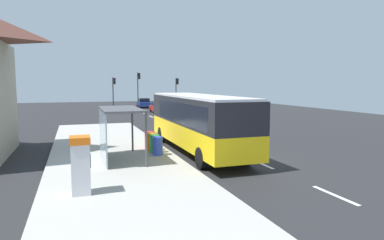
# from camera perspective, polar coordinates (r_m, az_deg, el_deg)

# --- Properties ---
(ground_plane) EXTENTS (56.00, 92.00, 0.04)m
(ground_plane) POSITION_cam_1_polar(r_m,az_deg,el_deg) (30.74, -3.27, -1.20)
(ground_plane) COLOR #262628
(sidewalk_platform) EXTENTS (6.20, 30.00, 0.18)m
(sidewalk_platform) POSITION_cam_1_polar(r_m,az_deg,el_deg) (17.87, -12.77, -6.27)
(sidewalk_platform) COLOR #ADAAA3
(sidewalk_platform) RESTS_ON ground
(lane_stripe_seg_0) EXTENTS (0.16, 2.20, 0.01)m
(lane_stripe_seg_0) POSITION_cam_1_polar(r_m,az_deg,el_deg) (13.19, 22.52, -11.40)
(lane_stripe_seg_0) COLOR silver
(lane_stripe_seg_0) RESTS_ON ground
(lane_stripe_seg_1) EXTENTS (0.16, 2.20, 0.01)m
(lane_stripe_seg_1) POSITION_cam_1_polar(r_m,az_deg,el_deg) (17.11, 11.33, -7.08)
(lane_stripe_seg_1) COLOR silver
(lane_stripe_seg_1) RESTS_ON ground
(lane_stripe_seg_2) EXTENTS (0.16, 2.20, 0.01)m
(lane_stripe_seg_2) POSITION_cam_1_polar(r_m,az_deg,el_deg) (21.48, 4.60, -4.29)
(lane_stripe_seg_2) COLOR silver
(lane_stripe_seg_2) RESTS_ON ground
(lane_stripe_seg_3) EXTENTS (0.16, 2.20, 0.01)m
(lane_stripe_seg_3) POSITION_cam_1_polar(r_m,az_deg,el_deg) (26.08, 0.22, -2.44)
(lane_stripe_seg_3) COLOR silver
(lane_stripe_seg_3) RESTS_ON ground
(lane_stripe_seg_4) EXTENTS (0.16, 2.20, 0.01)m
(lane_stripe_seg_4) POSITION_cam_1_polar(r_m,az_deg,el_deg) (30.81, -2.82, -1.13)
(lane_stripe_seg_4) COLOR silver
(lane_stripe_seg_4) RESTS_ON ground
(lane_stripe_seg_5) EXTENTS (0.16, 2.20, 0.01)m
(lane_stripe_seg_5) POSITION_cam_1_polar(r_m,az_deg,el_deg) (35.61, -5.05, -0.17)
(lane_stripe_seg_5) COLOR silver
(lane_stripe_seg_5) RESTS_ON ground
(lane_stripe_seg_6) EXTENTS (0.16, 2.20, 0.01)m
(lane_stripe_seg_6) POSITION_cam_1_polar(r_m,az_deg,el_deg) (40.45, -6.74, 0.55)
(lane_stripe_seg_6) COLOR silver
(lane_stripe_seg_6) RESTS_ON ground
(lane_stripe_seg_7) EXTENTS (0.16, 2.20, 0.01)m
(lane_stripe_seg_7) POSITION_cam_1_polar(r_m,az_deg,el_deg) (45.34, -8.08, 1.13)
(lane_stripe_seg_7) COLOR silver
(lane_stripe_seg_7) RESTS_ON ground
(bus) EXTENTS (2.57, 11.02, 3.21)m
(bus) POSITION_cam_1_polar(r_m,az_deg,el_deg) (19.28, 0.86, 0.05)
(bus) COLOR yellow
(bus) RESTS_ON ground
(white_van) EXTENTS (2.11, 5.24, 2.30)m
(white_van) POSITION_cam_1_polar(r_m,az_deg,el_deg) (36.05, -2.08, 2.06)
(white_van) COLOR black
(white_van) RESTS_ON ground
(sedan_near) EXTENTS (2.03, 4.49, 1.52)m
(sedan_near) POSITION_cam_1_polar(r_m,az_deg,el_deg) (55.67, -7.99, 2.84)
(sedan_near) COLOR navy
(sedan_near) RESTS_ON ground
(sedan_far) EXTENTS (1.97, 4.46, 1.52)m
(sedan_far) POSITION_cam_1_polar(r_m,az_deg,el_deg) (45.45, -5.49, 2.16)
(sedan_far) COLOR #A51919
(sedan_far) RESTS_ON ground
(ticket_machine) EXTENTS (0.66, 0.76, 1.94)m
(ticket_machine) POSITION_cam_1_polar(r_m,az_deg,el_deg) (12.16, -17.92, -7.02)
(ticket_machine) COLOR silver
(ticket_machine) RESTS_ON sidewalk_platform
(recycling_bin_blue) EXTENTS (0.52, 0.52, 0.95)m
(recycling_bin_blue) POSITION_cam_1_polar(r_m,az_deg,el_deg) (17.88, -5.69, -4.30)
(recycling_bin_blue) COLOR blue
(recycling_bin_blue) RESTS_ON sidewalk_platform
(recycling_bin_green) EXTENTS (0.52, 0.52, 0.95)m
(recycling_bin_green) POSITION_cam_1_polar(r_m,az_deg,el_deg) (18.55, -6.18, -3.92)
(recycling_bin_green) COLOR green
(recycling_bin_green) RESTS_ON sidewalk_platform
(recycling_bin_orange) EXTENTS (0.52, 0.52, 0.95)m
(recycling_bin_orange) POSITION_cam_1_polar(r_m,az_deg,el_deg) (19.23, -6.64, -3.58)
(recycling_bin_orange) COLOR orange
(recycling_bin_orange) RESTS_ON sidewalk_platform
(recycling_bin_red) EXTENTS (0.52, 0.52, 0.95)m
(recycling_bin_red) POSITION_cam_1_polar(r_m,az_deg,el_deg) (19.90, -7.07, -3.25)
(recycling_bin_red) COLOR red
(recycling_bin_red) RESTS_ON sidewalk_platform
(traffic_light_near_side) EXTENTS (0.49, 0.28, 4.64)m
(traffic_light_near_side) POSITION_cam_1_polar(r_m,az_deg,el_deg) (48.68, -2.54, 5.16)
(traffic_light_near_side) COLOR #2D2D2D
(traffic_light_near_side) RESTS_ON ground
(traffic_light_far_side) EXTENTS (0.49, 0.28, 4.67)m
(traffic_light_far_side) POSITION_cam_1_polar(r_m,az_deg,el_deg) (47.79, -12.80, 5.03)
(traffic_light_far_side) COLOR #2D2D2D
(traffic_light_far_side) RESTS_ON ground
(traffic_light_median) EXTENTS (0.49, 0.28, 5.38)m
(traffic_light_median) POSITION_cam_1_polar(r_m,az_deg,el_deg) (49.07, -8.84, 5.64)
(traffic_light_median) COLOR #2D2D2D
(traffic_light_median) RESTS_ON ground
(bus_shelter) EXTENTS (1.80, 4.00, 2.50)m
(bus_shelter) POSITION_cam_1_polar(r_m,az_deg,el_deg) (16.91, -12.74, -0.08)
(bus_shelter) COLOR #4C4C51
(bus_shelter) RESTS_ON sidewalk_platform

